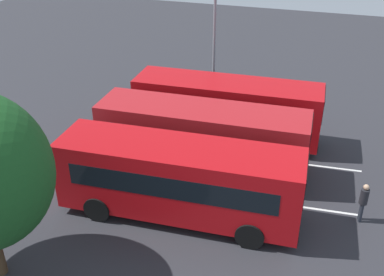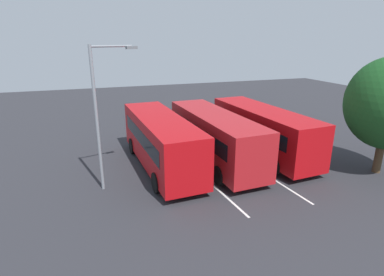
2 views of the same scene
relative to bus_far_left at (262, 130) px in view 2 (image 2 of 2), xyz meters
name	(u,v)px [view 2 (image 2 of 2)]	position (x,y,z in m)	size (l,w,h in m)	color
ground_plane	(213,160)	(0.13, 3.37, -1.72)	(67.19, 67.19, 0.00)	#2B2B30
bus_far_left	(262,130)	(0.00, 0.00, 0.00)	(9.46, 3.02, 3.10)	#B70C11
bus_center_left	(214,136)	(-0.18, 3.47, 0.00)	(9.43, 2.94, 3.10)	#AD191E
bus_center_right	(161,140)	(0.09, 6.80, 0.00)	(9.44, 2.95, 3.10)	#B70C11
pedestrian	(199,119)	(6.78, 1.91, -0.73)	(0.35, 0.35, 1.68)	#232833
street_lamp	(101,110)	(-1.62, 10.10, 2.44)	(0.75, 2.32, 7.19)	gray
lane_stripe_outer_left	(237,157)	(0.13, 1.67, -1.72)	(13.50, 0.12, 0.01)	silver
lane_stripe_inner_left	(188,163)	(0.13, 5.08, -1.72)	(13.50, 0.12, 0.01)	silver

